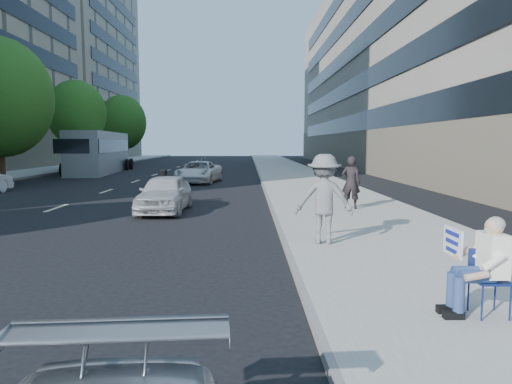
{
  "coord_description": "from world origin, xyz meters",
  "views": [
    {
      "loc": [
        0.59,
        -8.87,
        2.38
      ],
      "look_at": [
        0.82,
        3.16,
        1.1
      ],
      "focal_mm": 32.0,
      "sensor_mm": 36.0,
      "label": 1
    }
  ],
  "objects_px": {
    "jogger": "(324,199)",
    "white_sedan_far": "(199,172)",
    "seated_protester": "(481,261)",
    "motorcycle": "(165,189)",
    "pedestrian_woman": "(351,182)",
    "bus": "(100,153)",
    "white_sedan_near": "(165,193)"
  },
  "relations": [
    {
      "from": "motorcycle",
      "to": "bus",
      "type": "xyz_separation_m",
      "value": [
        -8.86,
        19.96,
        1.0
      ]
    },
    {
      "from": "white_sedan_far",
      "to": "bus",
      "type": "relative_size",
      "value": 0.39
    },
    {
      "from": "white_sedan_near",
      "to": "white_sedan_far",
      "type": "relative_size",
      "value": 0.81
    },
    {
      "from": "bus",
      "to": "white_sedan_far",
      "type": "bearing_deg",
      "value": -51.95
    },
    {
      "from": "seated_protester",
      "to": "motorcycle",
      "type": "height_order",
      "value": "seated_protester"
    },
    {
      "from": "seated_protester",
      "to": "motorcycle",
      "type": "relative_size",
      "value": 0.64
    },
    {
      "from": "jogger",
      "to": "motorcycle",
      "type": "bearing_deg",
      "value": -50.13
    },
    {
      "from": "jogger",
      "to": "pedestrian_woman",
      "type": "relative_size",
      "value": 1.11
    },
    {
      "from": "jogger",
      "to": "white_sedan_far",
      "type": "height_order",
      "value": "jogger"
    },
    {
      "from": "pedestrian_woman",
      "to": "bus",
      "type": "distance_m",
      "value": 27.04
    },
    {
      "from": "white_sedan_near",
      "to": "bus",
      "type": "distance_m",
      "value": 23.58
    },
    {
      "from": "jogger",
      "to": "white_sedan_far",
      "type": "relative_size",
      "value": 0.42
    },
    {
      "from": "white_sedan_near",
      "to": "motorcycle",
      "type": "distance_m",
      "value": 1.77
    },
    {
      "from": "pedestrian_woman",
      "to": "bus",
      "type": "bearing_deg",
      "value": -31.11
    },
    {
      "from": "jogger",
      "to": "white_sedan_far",
      "type": "distance_m",
      "value": 18.36
    },
    {
      "from": "white_sedan_near",
      "to": "white_sedan_far",
      "type": "distance_m",
      "value": 11.93
    },
    {
      "from": "white_sedan_far",
      "to": "white_sedan_near",
      "type": "bearing_deg",
      "value": -81.79
    },
    {
      "from": "white_sedan_near",
      "to": "white_sedan_far",
      "type": "xyz_separation_m",
      "value": [
        -0.06,
        11.93,
        0.0
      ]
    },
    {
      "from": "seated_protester",
      "to": "white_sedan_near",
      "type": "distance_m",
      "value": 11.78
    },
    {
      "from": "seated_protester",
      "to": "white_sedan_far",
      "type": "distance_m",
      "value": 22.91
    },
    {
      "from": "seated_protester",
      "to": "bus",
      "type": "xyz_separation_m",
      "value": [
        -15.08,
        31.89,
        0.76
      ]
    },
    {
      "from": "white_sedan_far",
      "to": "pedestrian_woman",
      "type": "bearing_deg",
      "value": -54.12
    },
    {
      "from": "white_sedan_near",
      "to": "bus",
      "type": "bearing_deg",
      "value": 113.97
    },
    {
      "from": "white_sedan_far",
      "to": "bus",
      "type": "xyz_separation_m",
      "value": [
        -9.11,
        9.78,
        0.98
      ]
    },
    {
      "from": "seated_protester",
      "to": "white_sedan_far",
      "type": "bearing_deg",
      "value": 105.13
    },
    {
      "from": "white_sedan_far",
      "to": "motorcycle",
      "type": "bearing_deg",
      "value": -83.43
    },
    {
      "from": "seated_protester",
      "to": "pedestrian_woman",
      "type": "distance_m",
      "value": 9.84
    },
    {
      "from": "seated_protester",
      "to": "jogger",
      "type": "bearing_deg",
      "value": 106.75
    },
    {
      "from": "pedestrian_woman",
      "to": "white_sedan_far",
      "type": "relative_size",
      "value": 0.38
    },
    {
      "from": "pedestrian_woman",
      "to": "bus",
      "type": "relative_size",
      "value": 0.15
    },
    {
      "from": "motorcycle",
      "to": "pedestrian_woman",
      "type": "bearing_deg",
      "value": -21.41
    },
    {
      "from": "seated_protester",
      "to": "white_sedan_far",
      "type": "xyz_separation_m",
      "value": [
        -5.98,
        22.11,
        -0.22
      ]
    }
  ]
}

